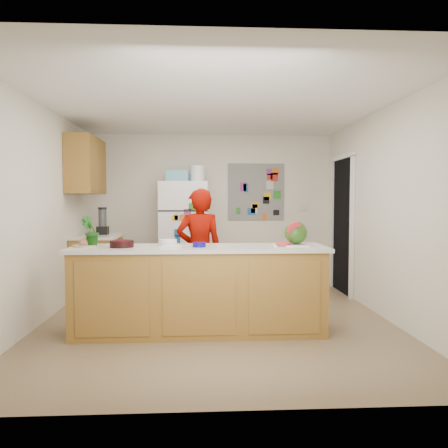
{
  "coord_description": "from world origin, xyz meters",
  "views": [
    {
      "loc": [
        -0.19,
        -5.07,
        1.4
      ],
      "look_at": [
        0.1,
        0.2,
        1.12
      ],
      "focal_mm": 35.0,
      "sensor_mm": 36.0,
      "label": 1
    }
  ],
  "objects": [
    {
      "name": "doorway",
      "position": [
        1.99,
        1.45,
        1.02
      ],
      "size": [
        0.03,
        0.85,
        2.04
      ],
      "primitive_type": "cube",
      "color": "black",
      "rests_on": "ground"
    },
    {
      "name": "fridge_top_bin",
      "position": [
        -0.55,
        1.88,
        1.79
      ],
      "size": [
        0.35,
        0.28,
        0.18
      ],
      "primitive_type": "cube",
      "color": "#5999B2",
      "rests_on": "refrigerator"
    },
    {
      "name": "floor",
      "position": [
        0.0,
        0.0,
        -0.01
      ],
      "size": [
        4.0,
        4.5,
        0.02
      ],
      "primitive_type": "cube",
      "color": "brown",
      "rests_on": "ground"
    },
    {
      "name": "side_counter_base",
      "position": [
        -1.69,
        1.35,
        0.43
      ],
      "size": [
        0.6,
        0.8,
        0.86
      ],
      "primitive_type": "cube",
      "color": "brown",
      "rests_on": "floor"
    },
    {
      "name": "keys",
      "position": [
        0.66,
        -0.58,
        0.93
      ],
      "size": [
        0.1,
        0.07,
        0.01
      ],
      "primitive_type": "cube",
      "rotation": [
        0.0,
        0.0,
        0.36
      ],
      "color": "gray",
      "rests_on": "peninsula_top"
    },
    {
      "name": "person",
      "position": [
        -0.2,
        0.3,
        0.78
      ],
      "size": [
        0.6,
        0.43,
        1.55
      ],
      "primitive_type": "imported",
      "rotation": [
        0.0,
        0.0,
        3.26
      ],
      "color": "#760800",
      "rests_on": "floor"
    },
    {
      "name": "refrigerator",
      "position": [
        -0.45,
        1.88,
        0.85
      ],
      "size": [
        0.75,
        0.7,
        1.7
      ],
      "primitive_type": "cube",
      "color": "silver",
      "rests_on": "floor"
    },
    {
      "name": "white_bowl",
      "position": [
        -0.54,
        -0.34,
        0.95
      ],
      "size": [
        0.24,
        0.24,
        0.06
      ],
      "primitive_type": "cylinder",
      "rotation": [
        0.0,
        0.0,
        -0.36
      ],
      "color": "white",
      "rests_on": "peninsula_top"
    },
    {
      "name": "cobalt_bowl",
      "position": [
        -0.2,
        -0.56,
        0.95
      ],
      "size": [
        0.18,
        0.18,
        0.05
      ],
      "primitive_type": "cylinder",
      "rotation": [
        0.0,
        0.0,
        0.32
      ],
      "color": "#0B0A6A",
      "rests_on": "peninsula_top"
    },
    {
      "name": "wall_left",
      "position": [
        -2.01,
        0.0,
        1.25
      ],
      "size": [
        0.02,
        4.5,
        2.5
      ],
      "primitive_type": "cube",
      "color": "beige",
      "rests_on": "ground"
    },
    {
      "name": "upper_cabinets",
      "position": [
        -1.82,
        1.3,
        1.9
      ],
      "size": [
        0.35,
        1.0,
        0.8
      ],
      "primitive_type": "cube",
      "color": "brown",
      "rests_on": "wall_left"
    },
    {
      "name": "peninsula_top",
      "position": [
        -0.2,
        -0.5,
        0.9
      ],
      "size": [
        2.68,
        0.7,
        0.04
      ],
      "primitive_type": "cube",
      "color": "silver",
      "rests_on": "peninsula_base"
    },
    {
      "name": "wall_back",
      "position": [
        0.0,
        2.26,
        1.25
      ],
      "size": [
        4.0,
        0.02,
        2.5
      ],
      "primitive_type": "cube",
      "color": "beige",
      "rests_on": "ground"
    },
    {
      "name": "paper_towel",
      "position": [
        -0.49,
        -0.59,
        0.93
      ],
      "size": [
        0.23,
        0.22,
        0.02
      ],
      "primitive_type": "cube",
      "rotation": [
        0.0,
        0.0,
        -0.44
      ],
      "color": "white",
      "rests_on": "peninsula_top"
    },
    {
      "name": "photo_collage",
      "position": [
        0.75,
        2.24,
        1.55
      ],
      "size": [
        0.95,
        0.01,
        0.95
      ],
      "primitive_type": "cube",
      "color": "slate",
      "rests_on": "wall_back"
    },
    {
      "name": "potted_plant",
      "position": [
        -1.34,
        -0.45,
        1.08
      ],
      "size": [
        0.22,
        0.2,
        0.33
      ],
      "primitive_type": "imported",
      "rotation": [
        0.0,
        0.0,
        3.53
      ],
      "color": "#14440A",
      "rests_on": "peninsula_top"
    },
    {
      "name": "plate",
      "position": [
        -1.4,
        -0.44,
        0.93
      ],
      "size": [
        0.26,
        0.26,
        0.02
      ],
      "primitive_type": "cylinder",
      "rotation": [
        0.0,
        0.0,
        -0.04
      ],
      "color": "beige",
      "rests_on": "peninsula_top"
    },
    {
      "name": "ceiling",
      "position": [
        0.0,
        0.0,
        2.51
      ],
      "size": [
        4.0,
        4.5,
        0.02
      ],
      "primitive_type": "cube",
      "color": "white",
      "rests_on": "wall_back"
    },
    {
      "name": "side_counter_top",
      "position": [
        -1.69,
        1.35,
        0.88
      ],
      "size": [
        0.64,
        0.84,
        0.04
      ],
      "primitive_type": "cube",
      "color": "silver",
      "rests_on": "side_counter_base"
    },
    {
      "name": "peninsula_base",
      "position": [
        -0.2,
        -0.5,
        0.44
      ],
      "size": [
        2.6,
        0.62,
        0.88
      ],
      "primitive_type": "cube",
      "color": "brown",
      "rests_on": "floor"
    },
    {
      "name": "watermelon",
      "position": [
        0.84,
        -0.44,
        1.05
      ],
      "size": [
        0.24,
        0.24,
        0.24
      ],
      "primitive_type": "sphere",
      "color": "#1C5C0F",
      "rests_on": "cutting_board"
    },
    {
      "name": "cutting_board",
      "position": [
        0.78,
        -0.46,
        0.93
      ],
      "size": [
        0.4,
        0.32,
        0.01
      ],
      "primitive_type": "cube",
      "rotation": [
        0.0,
        0.0,
        -0.12
      ],
      "color": "white",
      "rests_on": "peninsula_top"
    },
    {
      "name": "watermelon_slice",
      "position": [
        0.69,
        -0.51,
        0.94
      ],
      "size": [
        0.16,
        0.16,
        0.02
      ],
      "primitive_type": "cylinder",
      "color": "red",
      "rests_on": "cutting_board"
    },
    {
      "name": "cherry_bowl",
      "position": [
        -1.0,
        -0.54,
        0.96
      ],
      "size": [
        0.24,
        0.24,
        0.07
      ],
      "primitive_type": "cylinder",
      "rotation": [
        0.0,
        0.0,
        0.01
      ],
      "color": "black",
      "rests_on": "peninsula_top"
    },
    {
      "name": "blender_appliance",
      "position": [
        -1.64,
        1.49,
        1.09
      ],
      "size": [
        0.12,
        0.12,
        0.38
      ],
      "primitive_type": "cylinder",
      "color": "black",
      "rests_on": "side_counter_top"
    },
    {
      "name": "wall_right",
      "position": [
        2.01,
        0.0,
        1.25
      ],
      "size": [
        0.02,
        4.5,
        2.5
      ],
      "primitive_type": "cube",
      "color": "beige",
      "rests_on": "ground"
    }
  ]
}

